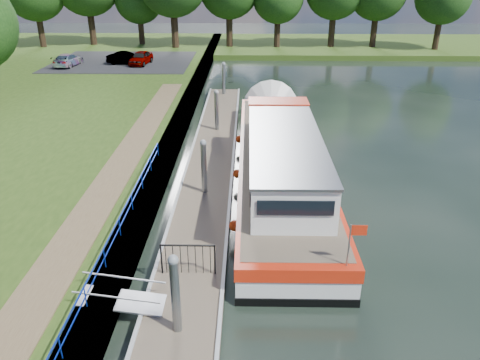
{
  "coord_description": "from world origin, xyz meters",
  "views": [
    {
      "loc": [
        1.98,
        -10.9,
        9.99
      ],
      "look_at": [
        1.65,
        7.65,
        1.4
      ],
      "focal_mm": 35.0,
      "sensor_mm": 36.0,
      "label": 1
    }
  ],
  "objects_px": {
    "barge": "(279,155)",
    "car_c": "(68,60)",
    "car_b": "(126,58)",
    "car_a": "(141,58)",
    "pontoon": "(212,159)"
  },
  "relations": [
    {
      "from": "car_a",
      "to": "pontoon",
      "type": "bearing_deg",
      "value": -61.45
    },
    {
      "from": "barge",
      "to": "car_a",
      "type": "bearing_deg",
      "value": 116.38
    },
    {
      "from": "barge",
      "to": "car_b",
      "type": "relative_size",
      "value": 5.7
    },
    {
      "from": "car_a",
      "to": "car_b",
      "type": "relative_size",
      "value": 1.03
    },
    {
      "from": "car_b",
      "to": "car_c",
      "type": "distance_m",
      "value": 5.58
    },
    {
      "from": "car_a",
      "to": "car_c",
      "type": "distance_m",
      "value": 7.07
    },
    {
      "from": "car_a",
      "to": "car_b",
      "type": "height_order",
      "value": "car_a"
    },
    {
      "from": "car_c",
      "to": "car_a",
      "type": "bearing_deg",
      "value": -167.06
    },
    {
      "from": "barge",
      "to": "car_b",
      "type": "distance_m",
      "value": 28.57
    },
    {
      "from": "barge",
      "to": "car_a",
      "type": "relative_size",
      "value": 5.52
    },
    {
      "from": "barge",
      "to": "car_b",
      "type": "height_order",
      "value": "barge"
    },
    {
      "from": "barge",
      "to": "car_c",
      "type": "bearing_deg",
      "value": 128.87
    },
    {
      "from": "car_a",
      "to": "car_c",
      "type": "relative_size",
      "value": 0.93
    },
    {
      "from": "car_b",
      "to": "car_c",
      "type": "xyz_separation_m",
      "value": [
        -5.5,
        -0.93,
        -0.02
      ]
    },
    {
      "from": "barge",
      "to": "car_a",
      "type": "xyz_separation_m",
      "value": [
        -12.36,
        24.93,
        0.4
      ]
    }
  ]
}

